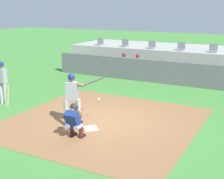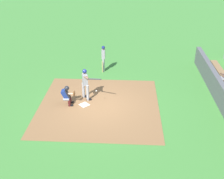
% 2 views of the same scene
% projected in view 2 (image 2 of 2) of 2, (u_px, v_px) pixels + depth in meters
% --- Properties ---
extents(ground_plane, '(80.00, 80.00, 0.00)m').
position_uv_depth(ground_plane, '(99.00, 106.00, 15.27)').
color(ground_plane, '#428438').
extents(dirt_infield, '(6.40, 6.40, 0.01)m').
position_uv_depth(dirt_infield, '(99.00, 105.00, 15.26)').
color(dirt_infield, olive).
rests_on(dirt_infield, ground).
extents(home_plate, '(0.62, 0.62, 0.02)m').
position_uv_depth(home_plate, '(84.00, 105.00, 15.30)').
color(home_plate, white).
rests_on(home_plate, dirt_infield).
extents(batter_at_plate, '(0.96, 1.18, 1.80)m').
position_uv_depth(batter_at_plate, '(86.00, 82.00, 15.43)').
color(batter_at_plate, '#99999E').
rests_on(batter_at_plate, ground).
extents(catcher_crouched, '(0.50, 1.92, 1.13)m').
position_uv_depth(catcher_crouched, '(68.00, 95.00, 15.08)').
color(catcher_crouched, gray).
rests_on(catcher_crouched, ground).
extents(on_deck_batter, '(0.58, 0.23, 1.79)m').
position_uv_depth(on_deck_batter, '(103.00, 57.00, 18.87)').
color(on_deck_batter, '#99999E').
rests_on(on_deck_batter, ground).
extents(dugout_wall, '(13.00, 0.30, 1.20)m').
position_uv_depth(dugout_wall, '(224.00, 99.00, 14.65)').
color(dugout_wall, '#59595E').
rests_on(dugout_wall, ground).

